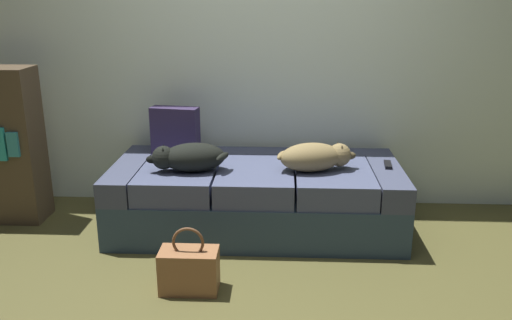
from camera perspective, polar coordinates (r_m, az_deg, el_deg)
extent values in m
plane|color=#4E4A25|center=(2.90, -0.99, -15.72)|extent=(10.00, 10.00, 0.00)
cube|color=silver|center=(4.04, 0.43, 14.81)|extent=(6.40, 0.10, 2.80)
cube|color=#2D4053|center=(3.76, 0.04, -5.02)|extent=(1.95, 0.89, 0.30)
cube|color=#3D435A|center=(3.81, -13.22, -1.45)|extent=(0.20, 0.89, 0.16)
cube|color=#3D435A|center=(3.74, 13.58, -1.87)|extent=(0.20, 0.89, 0.16)
cube|color=#3D435A|center=(4.00, 0.27, -0.08)|extent=(1.55, 0.20, 0.16)
cube|color=#444B68|center=(3.64, -8.20, -2.07)|extent=(0.50, 0.68, 0.16)
cube|color=#444B68|center=(3.58, -0.04, -2.23)|extent=(0.50, 0.68, 0.16)
cube|color=#444B68|center=(3.59, 8.23, -2.34)|extent=(0.50, 0.68, 0.16)
ellipsoid|color=black|center=(3.52, -6.61, 0.30)|extent=(0.44, 0.30, 0.19)
sphere|color=black|center=(3.52, -9.78, 0.25)|extent=(0.15, 0.15, 0.15)
ellipsoid|color=black|center=(3.53, -10.89, 0.07)|extent=(0.10, 0.07, 0.05)
cone|color=black|center=(3.47, -9.85, 0.95)|extent=(0.04, 0.04, 0.04)
cone|color=black|center=(3.55, -9.80, 1.34)|extent=(0.04, 0.04, 0.04)
ellipsoid|color=black|center=(3.48, -3.57, 0.34)|extent=(0.10, 0.17, 0.04)
ellipsoid|color=olive|center=(3.52, 5.85, 0.30)|extent=(0.45, 0.32, 0.19)
sphere|color=olive|center=(3.58, 8.84, 0.54)|extent=(0.15, 0.15, 0.15)
ellipsoid|color=#4E4128|center=(3.60, 9.87, 0.46)|extent=(0.10, 0.08, 0.05)
cone|color=#4E4128|center=(3.60, 8.67, 1.61)|extent=(0.04, 0.04, 0.04)
cone|color=#4E4128|center=(3.52, 9.11, 1.24)|extent=(0.04, 0.04, 0.04)
ellipsoid|color=olive|center=(3.51, 2.76, 0.51)|extent=(0.09, 0.17, 0.04)
cube|color=black|center=(3.72, 13.82, -0.49)|extent=(0.06, 0.15, 0.02)
cube|color=#322748|center=(3.91, -8.56, 3.10)|extent=(0.35, 0.17, 0.34)
cube|color=#935F3B|center=(3.04, -7.10, -11.55)|extent=(0.32, 0.18, 0.24)
torus|color=brown|center=(2.96, -7.22, -8.66)|extent=(0.18, 0.02, 0.18)
cube|color=#4B3B29|center=(4.19, -25.56, 1.40)|extent=(0.56, 0.28, 1.10)
cube|color=teal|center=(4.01, -25.52, 1.51)|extent=(0.08, 0.02, 0.23)
cube|color=teal|center=(3.96, -24.37, 1.50)|extent=(0.08, 0.02, 0.17)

